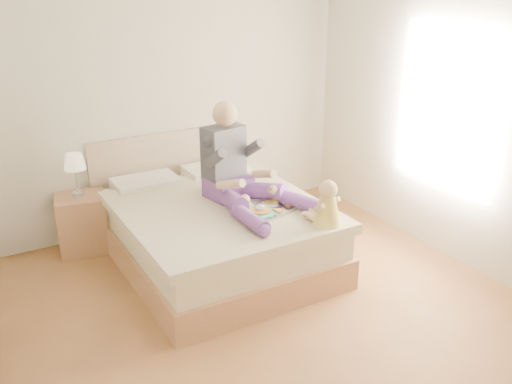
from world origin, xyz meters
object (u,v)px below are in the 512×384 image
tray (267,208)px  adult (237,172)px  nightstand (83,223)px  baby (326,206)px  bed (211,228)px

tray → adult: bearing=87.1°
nightstand → baby: baby is taller
bed → adult: adult is taller
baby → bed: bearing=106.6°
nightstand → adult: (1.20, -0.94, 0.60)m
tray → bed: bearing=102.6°
bed → nightstand: bed is taller
bed → baby: size_ratio=5.64×
bed → nightstand: 1.28m
adult → tray: size_ratio=2.22×
adult → tray: (0.10, -0.35, -0.24)m
nightstand → tray: 1.87m
tray → baby: baby is taller
nightstand → tray: (1.31, -1.29, 0.36)m
nightstand → adult: bearing=-25.9°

